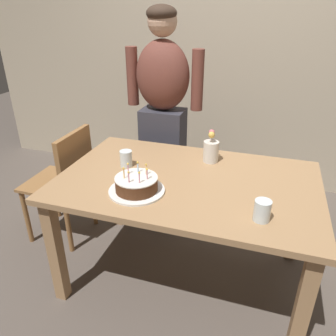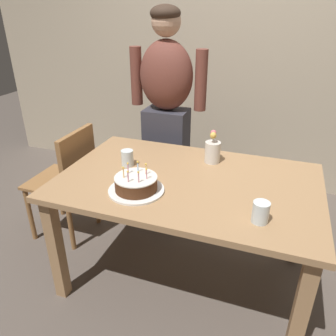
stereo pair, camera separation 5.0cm
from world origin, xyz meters
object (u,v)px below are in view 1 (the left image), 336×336
at_px(water_glass_near, 262,211).
at_px(dining_chair, 66,177).
at_px(water_glass_far, 126,159).
at_px(flower_vase, 211,150).
at_px(birthday_cake, 137,185).
at_px(person_man_bearded, 163,115).

bearing_deg(water_glass_near, dining_chair, 162.28).
bearing_deg(water_glass_far, water_glass_near, -21.82).
bearing_deg(dining_chair, water_glass_near, 72.28).
xyz_separation_m(water_glass_near, flower_vase, (-0.36, 0.57, 0.03)).
height_order(birthday_cake, water_glass_far, birthday_cake).
distance_m(water_glass_far, person_man_bearded, 0.68).
distance_m(water_glass_near, water_glass_far, 0.91).
distance_m(birthday_cake, water_glass_far, 0.33).
height_order(person_man_bearded, dining_chair, person_man_bearded).
relative_size(birthday_cake, dining_chair, 0.35).
relative_size(water_glass_near, water_glass_far, 1.02).
bearing_deg(birthday_cake, flower_vase, 59.06).
distance_m(flower_vase, person_man_bearded, 0.65).
bearing_deg(flower_vase, person_man_bearded, 136.93).
xyz_separation_m(water_glass_far, dining_chair, (-0.55, 0.11, -0.27)).
relative_size(birthday_cake, water_glass_far, 2.99).
bearing_deg(flower_vase, water_glass_far, -154.72).
relative_size(water_glass_far, person_man_bearded, 0.06).
xyz_separation_m(birthday_cake, water_glass_far, (-0.19, 0.28, 0.01)).
height_order(water_glass_far, person_man_bearded, person_man_bearded).
relative_size(water_glass_far, flower_vase, 0.49).
xyz_separation_m(flower_vase, person_man_bearded, (-0.47, 0.44, 0.06)).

